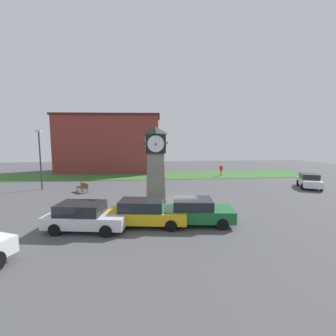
{
  "coord_description": "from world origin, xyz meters",
  "views": [
    {
      "loc": [
        -2.79,
        -17.81,
        4.82
      ],
      "look_at": [
        -0.82,
        1.25,
        2.62
      ],
      "focal_mm": 24.0,
      "sensor_mm": 36.0,
      "label": 1
    }
  ],
  "objects_px": {
    "bollard_mid_row": "(156,216)",
    "car_by_building": "(196,211)",
    "pedestrian_near_bench": "(221,169)",
    "car_near_tower": "(146,213)",
    "bollard_near_tower": "(182,218)",
    "clock_tower": "(155,167)",
    "car_far_lot": "(309,181)",
    "bench": "(83,187)",
    "street_lamp_near_road": "(40,155)",
    "car_navy_sedan": "(85,216)"
  },
  "relations": [
    {
      "from": "clock_tower",
      "to": "bollard_mid_row",
      "type": "height_order",
      "value": "clock_tower"
    },
    {
      "from": "bollard_near_tower",
      "to": "bench",
      "type": "relative_size",
      "value": 0.69
    },
    {
      "from": "car_far_lot",
      "to": "car_by_building",
      "type": "bearing_deg",
      "value": -147.45
    },
    {
      "from": "pedestrian_near_bench",
      "to": "car_near_tower",
      "type": "bearing_deg",
      "value": -120.73
    },
    {
      "from": "car_by_building",
      "to": "pedestrian_near_bench",
      "type": "height_order",
      "value": "pedestrian_near_bench"
    },
    {
      "from": "bollard_near_tower",
      "to": "street_lamp_near_road",
      "type": "xyz_separation_m",
      "value": [
        -12.6,
        11.67,
        2.97
      ]
    },
    {
      "from": "bollard_mid_row",
      "to": "car_by_building",
      "type": "distance_m",
      "value": 2.42
    },
    {
      "from": "bollard_near_tower",
      "to": "car_far_lot",
      "type": "xyz_separation_m",
      "value": [
        15.3,
        9.67,
        0.21
      ]
    },
    {
      "from": "clock_tower",
      "to": "car_near_tower",
      "type": "distance_m",
      "value": 4.05
    },
    {
      "from": "car_near_tower",
      "to": "pedestrian_near_bench",
      "type": "bearing_deg",
      "value": 59.27
    },
    {
      "from": "car_near_tower",
      "to": "pedestrian_near_bench",
      "type": "distance_m",
      "value": 21.18
    },
    {
      "from": "car_navy_sedan",
      "to": "car_far_lot",
      "type": "xyz_separation_m",
      "value": [
        20.68,
        9.49,
        -0.01
      ]
    },
    {
      "from": "bollard_near_tower",
      "to": "bench",
      "type": "distance_m",
      "value": 12.8
    },
    {
      "from": "clock_tower",
      "to": "car_by_building",
      "type": "relative_size",
      "value": 1.37
    },
    {
      "from": "pedestrian_near_bench",
      "to": "street_lamp_near_road",
      "type": "height_order",
      "value": "street_lamp_near_road"
    },
    {
      "from": "car_navy_sedan",
      "to": "bollard_mid_row",
      "type": "bearing_deg",
      "value": 2.57
    },
    {
      "from": "bench",
      "to": "street_lamp_near_road",
      "type": "relative_size",
      "value": 0.26
    },
    {
      "from": "clock_tower",
      "to": "bollard_mid_row",
      "type": "bearing_deg",
      "value": -92.51
    },
    {
      "from": "clock_tower",
      "to": "car_far_lot",
      "type": "xyz_separation_m",
      "value": [
        16.63,
        5.91,
        -2.3
      ]
    },
    {
      "from": "bollard_near_tower",
      "to": "clock_tower",
      "type": "bearing_deg",
      "value": 109.45
    },
    {
      "from": "bollard_mid_row",
      "to": "pedestrian_near_bench",
      "type": "height_order",
      "value": "pedestrian_near_bench"
    },
    {
      "from": "pedestrian_near_bench",
      "to": "car_navy_sedan",
      "type": "bearing_deg",
      "value": -127.37
    },
    {
      "from": "bollard_near_tower",
      "to": "car_far_lot",
      "type": "relative_size",
      "value": 0.26
    },
    {
      "from": "car_far_lot",
      "to": "bollard_mid_row",
      "type": "bearing_deg",
      "value": -150.96
    },
    {
      "from": "bench",
      "to": "car_by_building",
      "type": "bearing_deg",
      "value": -46.22
    },
    {
      "from": "pedestrian_near_bench",
      "to": "car_by_building",
      "type": "bearing_deg",
      "value": -113.27
    },
    {
      "from": "car_far_lot",
      "to": "bench",
      "type": "height_order",
      "value": "car_far_lot"
    },
    {
      "from": "car_navy_sedan",
      "to": "car_near_tower",
      "type": "xyz_separation_m",
      "value": [
        3.32,
        0.31,
        -0.0
      ]
    },
    {
      "from": "bench",
      "to": "pedestrian_near_bench",
      "type": "bearing_deg",
      "value": 27.53
    },
    {
      "from": "clock_tower",
      "to": "car_by_building",
      "type": "distance_m",
      "value": 4.58
    },
    {
      "from": "bollard_mid_row",
      "to": "car_by_building",
      "type": "relative_size",
      "value": 0.26
    },
    {
      "from": "bollard_mid_row",
      "to": "bench",
      "type": "bearing_deg",
      "value": 124.68
    },
    {
      "from": "car_near_tower",
      "to": "bench",
      "type": "relative_size",
      "value": 2.98
    },
    {
      "from": "bollard_near_tower",
      "to": "bench",
      "type": "bearing_deg",
      "value": 129.2
    },
    {
      "from": "bollard_mid_row",
      "to": "car_by_building",
      "type": "height_order",
      "value": "car_by_building"
    },
    {
      "from": "car_far_lot",
      "to": "pedestrian_near_bench",
      "type": "xyz_separation_m",
      "value": [
        -6.54,
        9.02,
        0.2
      ]
    },
    {
      "from": "bollard_near_tower",
      "to": "bench",
      "type": "height_order",
      "value": "bollard_near_tower"
    },
    {
      "from": "car_far_lot",
      "to": "pedestrian_near_bench",
      "type": "height_order",
      "value": "pedestrian_near_bench"
    },
    {
      "from": "clock_tower",
      "to": "pedestrian_near_bench",
      "type": "bearing_deg",
      "value": 55.97
    },
    {
      "from": "bench",
      "to": "clock_tower",
      "type": "bearing_deg",
      "value": -42.32
    },
    {
      "from": "car_far_lot",
      "to": "street_lamp_near_road",
      "type": "distance_m",
      "value": 28.11
    },
    {
      "from": "car_navy_sedan",
      "to": "bench",
      "type": "distance_m",
      "value": 10.1
    },
    {
      "from": "bench",
      "to": "street_lamp_near_road",
      "type": "distance_m",
      "value": 5.69
    },
    {
      "from": "pedestrian_near_bench",
      "to": "bollard_near_tower",
      "type": "bearing_deg",
      "value": -115.1
    },
    {
      "from": "bollard_mid_row",
      "to": "car_near_tower",
      "type": "relative_size",
      "value": 0.24
    },
    {
      "from": "bollard_near_tower",
      "to": "car_near_tower",
      "type": "bearing_deg",
      "value": 166.47
    },
    {
      "from": "clock_tower",
      "to": "bench",
      "type": "xyz_separation_m",
      "value": [
        -6.76,
        6.16,
        -2.54
      ]
    },
    {
      "from": "bollard_mid_row",
      "to": "car_navy_sedan",
      "type": "distance_m",
      "value": 3.91
    },
    {
      "from": "bollard_near_tower",
      "to": "car_far_lot",
      "type": "bearing_deg",
      "value": 32.3
    },
    {
      "from": "car_navy_sedan",
      "to": "street_lamp_near_road",
      "type": "bearing_deg",
      "value": 122.18
    }
  ]
}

